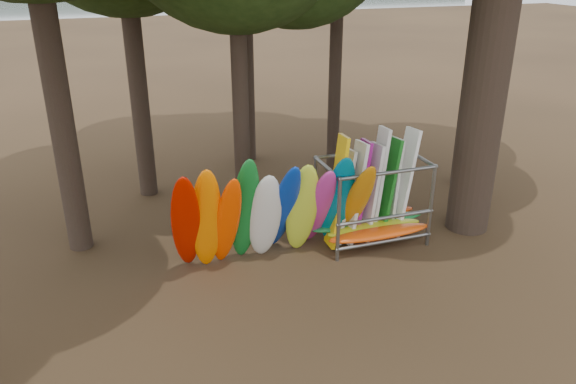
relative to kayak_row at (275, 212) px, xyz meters
name	(u,v)px	position (x,y,z in m)	size (l,w,h in m)	color
ground	(330,268)	(1.12, -0.70, -1.30)	(120.00, 120.00, 0.00)	#47331E
lake	(131,16)	(1.12, 59.30, -1.30)	(160.00, 160.00, 0.00)	gray
kayak_row	(275,212)	(0.00, 0.00, 0.00)	(4.90, 2.08, 2.99)	#B40F00
storage_rack	(371,203)	(2.63, 0.32, -0.29)	(3.13, 1.60, 2.88)	slate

